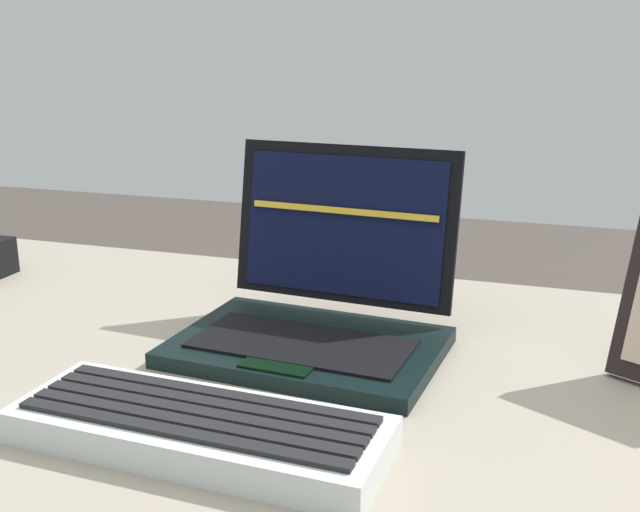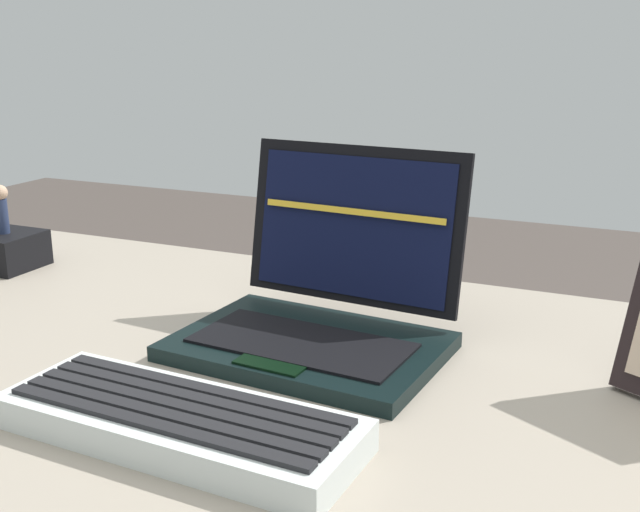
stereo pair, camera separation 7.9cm
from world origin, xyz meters
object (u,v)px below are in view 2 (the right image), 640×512
(external_keyboard, at_px, (179,422))
(figurine, at_px, (1,206))
(figurine_stand, at_px, (6,250))
(laptop_front, at_px, (322,308))

(external_keyboard, xyz_separation_m, figurine, (-0.51, 0.32, 0.08))
(figurine_stand, distance_m, figurine, 0.07)
(laptop_front, bearing_deg, figurine, 171.22)
(laptop_front, relative_size, external_keyboard, 0.90)
(figurine_stand, bearing_deg, figurine, 180.00)
(figurine_stand, bearing_deg, external_keyboard, -32.21)
(laptop_front, distance_m, external_keyboard, 0.24)
(figurine, bearing_deg, figurine_stand, 0.00)
(external_keyboard, bearing_deg, figurine_stand, 147.79)
(external_keyboard, distance_m, figurine_stand, 0.61)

